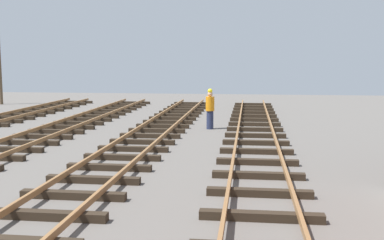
% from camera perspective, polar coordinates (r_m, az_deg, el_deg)
% --- Properties ---
extents(track_worker_foreground, '(0.40, 0.40, 1.87)m').
position_cam_1_polar(track_worker_foreground, '(21.50, 2.22, 1.35)').
color(track_worker_foreground, '#262D4C').
rests_on(track_worker_foreground, ground).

